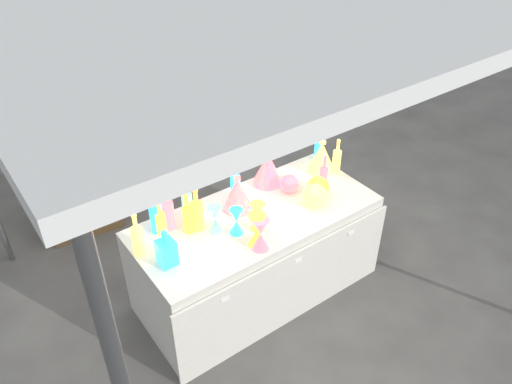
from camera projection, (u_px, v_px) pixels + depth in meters
ground at (256, 288)px, 4.01m from camera, size 80.00×80.00×0.00m
display_table at (257, 254)px, 3.79m from camera, size 1.84×0.83×0.75m
cardboard_box_closed at (80, 205)px, 4.55m from camera, size 0.66×0.52×0.45m
cardboard_box_flat at (167, 127)px, 6.18m from camera, size 0.83×0.72×0.06m
bottle_0 at (160, 218)px, 3.33m from camera, size 0.07×0.07×0.27m
bottle_1 at (155, 209)px, 3.32m from camera, size 0.10×0.10×0.37m
bottle_2 at (187, 213)px, 3.34m from camera, size 0.07×0.07×0.31m
bottle_3 at (167, 208)px, 3.36m from camera, size 0.10×0.10×0.34m
bottle_4 at (137, 234)px, 3.15m from camera, size 0.09×0.09×0.33m
bottle_5 at (187, 200)px, 3.43m from camera, size 0.08×0.08×0.35m
bottle_6 at (197, 209)px, 3.36m from camera, size 0.09×0.09×0.34m
bottle_7 at (235, 180)px, 3.65m from camera, size 0.10×0.10×0.32m
decanter_2 at (166, 247)px, 3.09m from camera, size 0.11×0.11×0.27m
hourglass_0 at (257, 230)px, 3.25m from camera, size 0.15×0.15×0.24m
hourglass_1 at (261, 234)px, 3.22m from camera, size 0.12×0.12×0.24m
hourglass_3 at (215, 219)px, 3.38m from camera, size 0.12×0.12×0.20m
hourglass_4 at (258, 216)px, 3.39m from camera, size 0.14×0.14×0.21m
hourglass_5 at (236, 221)px, 3.36m from camera, size 0.11×0.11×0.20m
globe_1 at (314, 196)px, 3.64m from camera, size 0.21×0.21×0.15m
globe_2 at (318, 187)px, 3.74m from camera, size 0.18×0.18×0.13m
globe_3 at (290, 184)px, 3.79m from camera, size 0.18×0.18×0.12m
lampshade_0 at (237, 193)px, 3.57m from camera, size 0.28×0.28×0.27m
lampshade_1 at (264, 171)px, 3.83m from camera, size 0.24×0.24×0.23m
lampshade_2 at (268, 167)px, 3.83m from camera, size 0.25×0.25×0.28m
lampshade_3 at (322, 156)px, 3.98m from camera, size 0.30×0.30×0.27m
bottle_8 at (319, 143)px, 4.09m from camera, size 0.09×0.09×0.33m
bottle_9 at (337, 157)px, 3.97m from camera, size 0.07×0.07×0.27m
bottle_10 at (324, 173)px, 3.74m from camera, size 0.09×0.09×0.31m
bottle_11 at (337, 156)px, 3.96m from camera, size 0.08×0.08×0.30m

